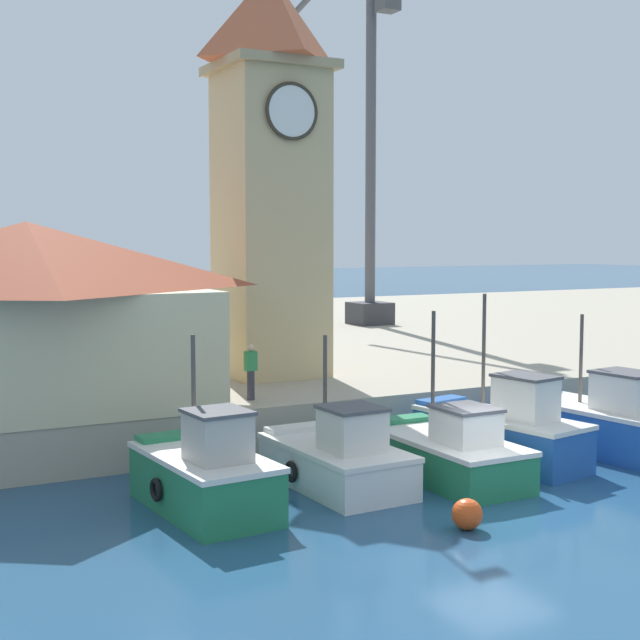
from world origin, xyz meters
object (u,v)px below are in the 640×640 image
object	(u,v)px
fishing_boat_far_left	(205,475)
clock_tower	(270,164)
fishing_boat_center	(600,423)
fishing_boat_left_outer	(337,459)
mooring_buoy	(467,514)
port_crane_near	(367,175)
fishing_boat_left_inner	(447,452)
dock_worker_near_tower	(251,371)
warehouse_left	(29,313)
fishing_boat_mid_left	(502,432)

from	to	relation	value
fishing_boat_far_left	clock_tower	world-z (taller)	clock_tower
fishing_boat_center	clock_tower	xyz separation A→B (m)	(-5.94, 9.24, 7.65)
fishing_boat_far_left	fishing_boat_left_outer	size ratio (longest dim) A/B	0.98
mooring_buoy	port_crane_near	bearing A→B (deg)	63.05
fishing_boat_left_outer	fishing_boat_left_inner	xyz separation A→B (m)	(2.77, -0.63, -0.02)
fishing_boat_left_inner	port_crane_near	world-z (taller)	port_crane_near
fishing_boat_left_inner	dock_worker_near_tower	world-z (taller)	fishing_boat_left_inner
warehouse_left	port_crane_near	distance (m)	27.18
fishing_boat_far_left	clock_tower	size ratio (longest dim) A/B	0.28
fishing_boat_center	port_crane_near	xyz separation A→B (m)	(6.42, 23.61, 8.61)
fishing_boat_mid_left	warehouse_left	xyz separation A→B (m)	(-11.00, 6.57, 3.13)
fishing_boat_center	warehouse_left	distance (m)	16.15
fishing_boat_mid_left	fishing_boat_center	distance (m)	3.29
warehouse_left	port_crane_near	size ratio (longest dim) A/B	0.46
dock_worker_near_tower	fishing_boat_center	bearing A→B (deg)	-31.17
fishing_boat_mid_left	port_crane_near	xyz separation A→B (m)	(9.70, 23.32, 8.59)
fishing_boat_far_left	warehouse_left	world-z (taller)	warehouse_left
fishing_boat_center	warehouse_left	xyz separation A→B (m)	(-14.28, 6.86, 3.15)
fishing_boat_center	warehouse_left	world-z (taller)	warehouse_left
fishing_boat_far_left	mooring_buoy	size ratio (longest dim) A/B	6.60
fishing_boat_left_outer	mooring_buoy	bearing A→B (deg)	-78.26
fishing_boat_mid_left	fishing_boat_center	size ratio (longest dim) A/B	0.95
fishing_boat_mid_left	port_crane_near	distance (m)	26.68
fishing_boat_left_outer	port_crane_near	xyz separation A→B (m)	(14.76, 23.38, 8.74)
warehouse_left	dock_worker_near_tower	bearing A→B (deg)	-16.65
fishing_boat_far_left	fishing_boat_left_outer	distance (m)	3.52
warehouse_left	dock_worker_near_tower	world-z (taller)	warehouse_left
fishing_boat_far_left	dock_worker_near_tower	bearing A→B (deg)	57.32
fishing_boat_mid_left	clock_tower	size ratio (longest dim) A/B	0.34
fishing_boat_left_outer	fishing_boat_left_inner	distance (m)	2.84
clock_tower	port_crane_near	world-z (taller)	port_crane_near
dock_worker_near_tower	fishing_boat_mid_left	bearing A→B (deg)	-42.93
fishing_boat_center	fishing_boat_left_outer	bearing A→B (deg)	178.42
fishing_boat_far_left	warehouse_left	bearing A→B (deg)	109.28
fishing_boat_center	clock_tower	size ratio (longest dim) A/B	0.36
fishing_boat_far_left	clock_tower	distance (m)	13.45
fishing_boat_left_outer	fishing_boat_mid_left	xyz separation A→B (m)	(5.06, 0.06, 0.14)
warehouse_left	fishing_boat_center	bearing A→B (deg)	-25.66
mooring_buoy	dock_worker_near_tower	size ratio (longest dim) A/B	0.40
fishing_boat_left_inner	fishing_boat_center	distance (m)	5.59
warehouse_left	fishing_boat_far_left	bearing A→B (deg)	-70.72
fishing_boat_mid_left	mooring_buoy	xyz separation A→B (m)	(-4.23, -4.07, -0.51)
mooring_buoy	fishing_boat_mid_left	bearing A→B (deg)	43.88
fishing_boat_left_outer	fishing_boat_mid_left	world-z (taller)	fishing_boat_mid_left
fishing_boat_mid_left	mooring_buoy	size ratio (longest dim) A/B	8.00
fishing_boat_far_left	port_crane_near	world-z (taller)	port_crane_near
fishing_boat_mid_left	dock_worker_near_tower	distance (m)	7.23
fishing_boat_far_left	clock_tower	xyz separation A→B (m)	(5.90, 9.36, 7.65)
fishing_boat_center	port_crane_near	bearing A→B (deg)	74.78
fishing_boat_mid_left	dock_worker_near_tower	size ratio (longest dim) A/B	3.19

